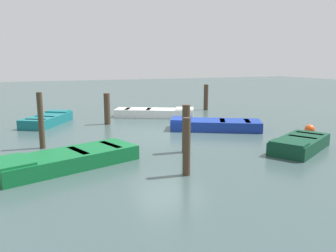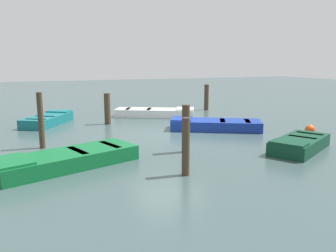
{
  "view_description": "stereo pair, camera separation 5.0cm",
  "coord_description": "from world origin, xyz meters",
  "px_view_note": "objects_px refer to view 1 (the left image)",
  "views": [
    {
      "loc": [
        -4.87,
        -11.65,
        2.74
      ],
      "look_at": [
        0.0,
        0.0,
        0.35
      ],
      "focal_mm": 36.46,
      "sensor_mm": 36.0,
      "label": 1
    },
    {
      "loc": [
        -4.83,
        -11.67,
        2.74
      ],
      "look_at": [
        0.0,
        0.0,
        0.35
      ],
      "focal_mm": 36.46,
      "sensor_mm": 36.0,
      "label": 2
    }
  ],
  "objects_px": {
    "rowboat_teal": "(47,119)",
    "mooring_piling_far_left": "(41,121)",
    "rowboat_dark_green": "(300,144)",
    "marker_buoy": "(310,130)",
    "rowboat_green": "(68,159)",
    "mooring_piling_mid_right": "(187,147)",
    "rowboat_white": "(155,113)",
    "mooring_piling_far_right": "(107,109)",
    "mooring_piling_center": "(206,97)",
    "rowboat_blue": "(215,125)",
    "mooring_piling_mid_left": "(186,129)"
  },
  "relations": [
    {
      "from": "mooring_piling_far_right",
      "to": "marker_buoy",
      "type": "height_order",
      "value": "mooring_piling_far_right"
    },
    {
      "from": "rowboat_dark_green",
      "to": "marker_buoy",
      "type": "relative_size",
      "value": 5.87
    },
    {
      "from": "mooring_piling_center",
      "to": "mooring_piling_far_left",
      "type": "relative_size",
      "value": 0.81
    },
    {
      "from": "rowboat_green",
      "to": "mooring_piling_mid_right",
      "type": "height_order",
      "value": "mooring_piling_mid_right"
    },
    {
      "from": "rowboat_blue",
      "to": "rowboat_teal",
      "type": "height_order",
      "value": "same"
    },
    {
      "from": "rowboat_teal",
      "to": "rowboat_dark_green",
      "type": "relative_size",
      "value": 1.07
    },
    {
      "from": "rowboat_blue",
      "to": "rowboat_teal",
      "type": "relative_size",
      "value": 1.24
    },
    {
      "from": "rowboat_white",
      "to": "mooring_piling_mid_left",
      "type": "relative_size",
      "value": 2.72
    },
    {
      "from": "rowboat_blue",
      "to": "mooring_piling_mid_left",
      "type": "xyz_separation_m",
      "value": [
        -2.6,
        -2.69,
        0.52
      ]
    },
    {
      "from": "rowboat_dark_green",
      "to": "rowboat_white",
      "type": "height_order",
      "value": "same"
    },
    {
      "from": "mooring_piling_mid_left",
      "to": "marker_buoy",
      "type": "distance_m",
      "value": 5.11
    },
    {
      "from": "rowboat_teal",
      "to": "rowboat_green",
      "type": "relative_size",
      "value": 0.78
    },
    {
      "from": "rowboat_blue",
      "to": "mooring_piling_center",
      "type": "distance_m",
      "value": 5.87
    },
    {
      "from": "mooring_piling_center",
      "to": "mooring_piling_mid_right",
      "type": "xyz_separation_m",
      "value": [
        -6.02,
        -9.93,
        -0.02
      ]
    },
    {
      "from": "rowboat_green",
      "to": "mooring_piling_mid_left",
      "type": "xyz_separation_m",
      "value": [
        3.53,
        0.16,
        0.52
      ]
    },
    {
      "from": "rowboat_teal",
      "to": "mooring_piling_far_left",
      "type": "relative_size",
      "value": 1.68
    },
    {
      "from": "rowboat_white",
      "to": "mooring_piling_center",
      "type": "relative_size",
      "value": 2.73
    },
    {
      "from": "mooring_piling_mid_left",
      "to": "rowboat_white",
      "type": "bearing_deg",
      "value": 77.29
    },
    {
      "from": "rowboat_white",
      "to": "mooring_piling_center",
      "type": "bearing_deg",
      "value": 46.53
    },
    {
      "from": "mooring_piling_far_left",
      "to": "mooring_piling_mid_left",
      "type": "relative_size",
      "value": 1.23
    },
    {
      "from": "mooring_piling_far_left",
      "to": "rowboat_white",
      "type": "bearing_deg",
      "value": 39.05
    },
    {
      "from": "mooring_piling_far_right",
      "to": "rowboat_green",
      "type": "bearing_deg",
      "value": -112.27
    },
    {
      "from": "rowboat_green",
      "to": "mooring_piling_far_right",
      "type": "bearing_deg",
      "value": -130.61
    },
    {
      "from": "rowboat_dark_green",
      "to": "marker_buoy",
      "type": "height_order",
      "value": "marker_buoy"
    },
    {
      "from": "rowboat_white",
      "to": "mooring_piling_center",
      "type": "distance_m",
      "value": 3.83
    },
    {
      "from": "rowboat_white",
      "to": "rowboat_teal",
      "type": "bearing_deg",
      "value": -151.35
    },
    {
      "from": "rowboat_white",
      "to": "mooring_piling_far_left",
      "type": "relative_size",
      "value": 2.21
    },
    {
      "from": "mooring_piling_mid_right",
      "to": "mooring_piling_mid_left",
      "type": "relative_size",
      "value": 0.97
    },
    {
      "from": "rowboat_white",
      "to": "mooring_piling_far_left",
      "type": "bearing_deg",
      "value": -113.51
    },
    {
      "from": "rowboat_teal",
      "to": "mooring_piling_far_left",
      "type": "bearing_deg",
      "value": -154.31
    },
    {
      "from": "rowboat_dark_green",
      "to": "mooring_piling_center",
      "type": "bearing_deg",
      "value": -129.03
    },
    {
      "from": "mooring_piling_far_left",
      "to": "mooring_piling_far_right",
      "type": "relative_size",
      "value": 1.31
    },
    {
      "from": "mooring_piling_mid_right",
      "to": "rowboat_green",
      "type": "bearing_deg",
      "value": 145.49
    },
    {
      "from": "mooring_piling_mid_right",
      "to": "rowboat_white",
      "type": "bearing_deg",
      "value": 74.29
    },
    {
      "from": "marker_buoy",
      "to": "mooring_piling_center",
      "type": "bearing_deg",
      "value": 89.91
    },
    {
      "from": "mooring_piling_center",
      "to": "rowboat_teal",
      "type": "bearing_deg",
      "value": -171.2
    },
    {
      "from": "mooring_piling_mid_right",
      "to": "marker_buoy",
      "type": "distance_m",
      "value": 6.37
    },
    {
      "from": "mooring_piling_far_right",
      "to": "mooring_piling_center",
      "type": "bearing_deg",
      "value": 20.39
    },
    {
      "from": "rowboat_teal",
      "to": "mooring_piling_far_left",
      "type": "distance_m",
      "value": 4.47
    },
    {
      "from": "rowboat_teal",
      "to": "mooring_piling_far_right",
      "type": "relative_size",
      "value": 2.2
    },
    {
      "from": "rowboat_teal",
      "to": "mooring_piling_center",
      "type": "relative_size",
      "value": 2.07
    },
    {
      "from": "mooring_piling_center",
      "to": "mooring_piling_mid_right",
      "type": "bearing_deg",
      "value": -121.25
    },
    {
      "from": "rowboat_green",
      "to": "marker_buoy",
      "type": "relative_size",
      "value": 8.09
    },
    {
      "from": "rowboat_green",
      "to": "mooring_piling_far_right",
      "type": "distance_m",
      "value": 6.3
    },
    {
      "from": "rowboat_teal",
      "to": "mooring_piling_mid_right",
      "type": "distance_m",
      "value": 9.0
    },
    {
      "from": "rowboat_green",
      "to": "mooring_piling_mid_right",
      "type": "xyz_separation_m",
      "value": [
        2.61,
        -1.79,
        0.5
      ]
    },
    {
      "from": "mooring_piling_mid_right",
      "to": "mooring_piling_far_right",
      "type": "distance_m",
      "value": 7.61
    },
    {
      "from": "rowboat_green",
      "to": "mooring_piling_far_left",
      "type": "relative_size",
      "value": 2.16
    },
    {
      "from": "marker_buoy",
      "to": "rowboat_dark_green",
      "type": "bearing_deg",
      "value": -142.4
    },
    {
      "from": "mooring_piling_far_left",
      "to": "mooring_piling_far_right",
      "type": "distance_m",
      "value": 4.49
    }
  ]
}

